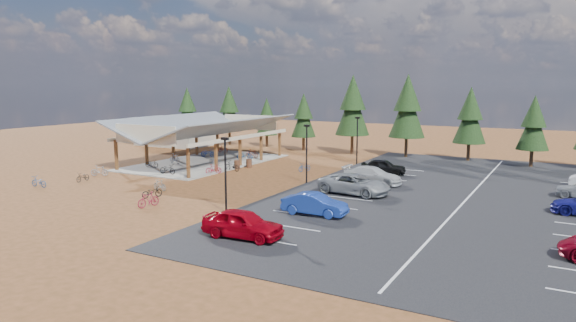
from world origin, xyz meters
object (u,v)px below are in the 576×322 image
Objects in this scene: trash_bin_0 at (237,165)px; bike_11 at (148,200)px; lamp_post_2 at (357,137)px; trash_bin_1 at (249,163)px; bike_2 at (208,153)px; bike_8 at (83,177)px; lamp_post_1 at (307,150)px; bike_0 at (152,163)px; car_4 at (383,167)px; bike_1 at (175,159)px; bike_5 at (214,160)px; bike_16 at (232,166)px; car_2 at (354,184)px; bike_7 at (252,154)px; bike_15 at (214,169)px; bike_13 at (160,185)px; bike_9 at (99,171)px; bike_10 at (39,182)px; bike_12 at (152,192)px; bike_3 at (223,149)px; car_1 at (315,204)px; car_3 at (373,175)px; bike_pavilion at (205,128)px; bike_14 at (305,167)px; bike_6 at (245,155)px; outbuilding at (175,131)px; car_0 at (243,224)px; bike_4 at (168,169)px; lamp_post_0 at (225,170)px.

bike_11 is (3.80, -16.53, 0.08)m from trash_bin_0.
trash_bin_1 is at bearing -140.29° from lamp_post_2.
bike_8 is (-0.57, -17.28, -0.15)m from bike_2.
lamp_post_1 reaches higher than bike_0.
car_4 is (10.33, 20.68, 0.23)m from bike_11.
bike_1 reaches higher than bike_5.
bike_16 is 0.33× the size of car_2.
bike_7 is 10.53m from bike_15.
lamp_post_1 is at bearing 140.66° from bike_13.
bike_9 is 1.06× the size of bike_15.
trash_bin_1 is 0.51× the size of bike_10.
bike_12 is at bearing -154.43° from bike_5.
bike_3 is at bearing 70.78° from bike_7.
car_3 is (-0.26, 11.98, 0.02)m from car_1.
bike_5 reaches higher than bike_10.
lamp_post_2 is at bearing -88.29° from bike_12.
bike_8 is at bearing 112.54° from car_2.
bike_pavilion is 7.17m from bike_16.
bike_7 reaches higher than bike_14.
bike_6 reaches higher than bike_8.
bike_5 is at bearing -107.25° from bike_16.
bike_7 is (5.00, 7.61, -0.04)m from bike_1.
outbuilding reaches higher than bike_13.
bike_7 is at bearing -19.95° from bike_1.
outbuilding is 2.59× the size of car_4.
bike_15 is 0.33× the size of car_0.
bike_0 is at bearing 60.73° from bike_4.
bike_8 is (-2.83, -13.95, -3.40)m from bike_pavilion.
bike_7 reaches higher than bike_16.
car_1 is 0.77× the size of car_2.
bike_13 is (8.61, -8.11, -0.04)m from bike_0.
lamp_post_0 is 12.00m from lamp_post_1.
lamp_post_2 is 1.21× the size of car_4.
trash_bin_1 is at bearing 71.10° from car_2.
lamp_post_1 reaches higher than trash_bin_1.
bike_3 is 28.38m from bike_11.
bike_8 is 12.75m from bike_11.
bike_2 is at bearing 49.25° from car_1.
car_0 is (23.15, -3.70, 0.39)m from bike_10.
bike_13 is (19.92, -24.59, -1.57)m from outbuilding.
bike_5 is 0.95× the size of bike_8.
bike_9 is at bearing 156.64° from bike_5.
bike_5 reaches higher than bike_0.
bike_8 is at bearing -123.86° from trash_bin_0.
bike_1 is 13.79m from bike_13.
bike_16 is 0.40× the size of car_0.
lamp_post_0 is 6.44m from bike_11.
bike_4 reaches higher than bike_15.
bike_12 is (9.92, -10.38, -0.06)m from bike_0.
bike_10 is at bearing -178.54° from lamp_post_0.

